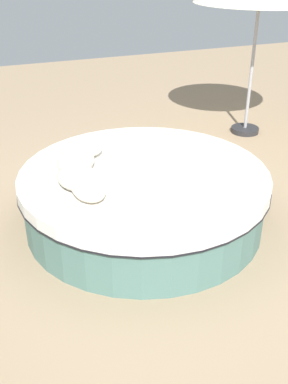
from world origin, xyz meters
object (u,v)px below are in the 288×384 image
(round_bed, at_px, (144,196))
(throw_pillow_4, at_px, (88,188))
(throw_pillow_2, at_px, (72,165))
(throw_pillow_3, at_px, (77,177))
(throw_pillow_0, at_px, (85,147))
(throw_pillow_1, at_px, (78,157))

(round_bed, height_order, throw_pillow_4, throw_pillow_4)
(throw_pillow_2, distance_m, throw_pillow_3, 0.24)
(throw_pillow_2, bearing_deg, throw_pillow_0, 149.41)
(throw_pillow_0, relative_size, throw_pillow_1, 0.75)
(throw_pillow_0, distance_m, throw_pillow_2, 0.49)
(throw_pillow_0, bearing_deg, throw_pillow_1, -33.90)
(throw_pillow_2, bearing_deg, throw_pillow_3, -1.41)
(throw_pillow_4, bearing_deg, throw_pillow_2, -175.54)
(round_bed, distance_m, throw_pillow_4, 0.81)
(throw_pillow_2, height_order, throw_pillow_3, throw_pillow_2)
(throw_pillow_1, relative_size, throw_pillow_3, 1.07)
(throw_pillow_2, bearing_deg, round_bed, 74.10)
(throw_pillow_1, xyz_separation_m, throw_pillow_4, (0.69, -0.07, -0.01))
(throw_pillow_0, height_order, throw_pillow_2, throw_pillow_2)
(round_bed, height_order, throw_pillow_3, throw_pillow_3)
(throw_pillow_0, distance_m, throw_pillow_3, 0.71)
(round_bed, height_order, throw_pillow_1, throw_pillow_1)
(throw_pillow_3, bearing_deg, throw_pillow_4, 10.39)
(throw_pillow_1, xyz_separation_m, throw_pillow_2, (0.21, -0.11, 0.02))
(throw_pillow_3, distance_m, throw_pillow_4, 0.24)
(round_bed, xyz_separation_m, throw_pillow_1, (-0.41, -0.59, 0.38))
(throw_pillow_0, xyz_separation_m, throw_pillow_3, (0.66, -0.26, -0.01))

